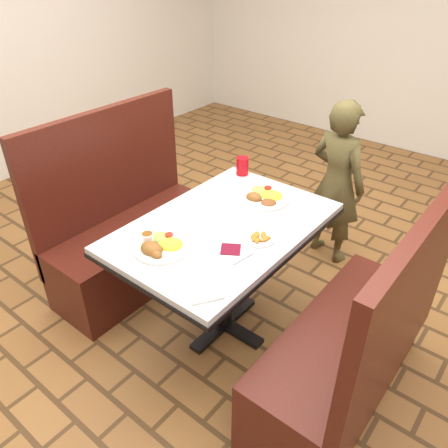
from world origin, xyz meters
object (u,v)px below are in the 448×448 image
at_px(near_dinner_plate, 160,244).
at_px(red_tumbler, 242,166).
at_px(booth_bench_right, 351,352).
at_px(diner_person, 337,183).
at_px(plantain_plate, 259,238).
at_px(dining_table, 224,239).
at_px(booth_bench_left, 133,237).
at_px(far_dinner_plate, 264,195).

bearing_deg(near_dinner_plate, red_tumbler, 101.43).
height_order(near_dinner_plate, red_tumbler, red_tumbler).
xyz_separation_m(booth_bench_right, diner_person, (-0.67, 1.10, 0.27)).
bearing_deg(red_tumbler, plantain_plate, -46.72).
xyz_separation_m(dining_table, plantain_plate, (0.23, -0.00, 0.11)).
relative_size(dining_table, diner_person, 1.02).
bearing_deg(diner_person, dining_table, 94.52).
height_order(dining_table, red_tumbler, red_tumbler).
xyz_separation_m(booth_bench_left, near_dinner_plate, (0.70, -0.37, 0.45)).
bearing_deg(dining_table, diner_person, 83.12).
bearing_deg(dining_table, near_dinner_plate, -105.27).
height_order(dining_table, booth_bench_right, booth_bench_right).
height_order(booth_bench_left, near_dinner_plate, booth_bench_left).
bearing_deg(booth_bench_left, near_dinner_plate, -27.94).
bearing_deg(near_dinner_plate, dining_table, 74.73).
distance_m(booth_bench_right, far_dinner_plate, 0.97).
distance_m(dining_table, plantain_plate, 0.25).
bearing_deg(booth_bench_right, red_tumbler, 153.35).
xyz_separation_m(booth_bench_left, red_tumbler, (0.51, 0.54, 0.48)).
height_order(diner_person, far_dinner_plate, diner_person).
height_order(dining_table, plantain_plate, plantain_plate).
distance_m(diner_person, red_tumbler, 0.73).
bearing_deg(plantain_plate, red_tumbler, 133.28).
bearing_deg(far_dinner_plate, near_dinner_plate, -98.93).
bearing_deg(plantain_plate, diner_person, 95.08).
bearing_deg(booth_bench_right, plantain_plate, -179.61).
distance_m(booth_bench_left, diner_person, 1.46).
xyz_separation_m(booth_bench_left, far_dinner_plate, (0.81, 0.36, 0.45)).
bearing_deg(near_dinner_plate, plantain_plate, 47.85).
bearing_deg(booth_bench_left, far_dinner_plate, 23.85).
distance_m(booth_bench_left, red_tumbler, 0.89).
bearing_deg(dining_table, booth_bench_right, 0.00).
relative_size(dining_table, plantain_plate, 7.65).
relative_size(booth_bench_right, far_dinner_plate, 4.01).
xyz_separation_m(booth_bench_left, plantain_plate, (1.03, -0.00, 0.43)).
bearing_deg(booth_bench_left, plantain_plate, -0.22).
relative_size(booth_bench_right, near_dinner_plate, 4.32).
relative_size(booth_bench_left, booth_bench_right, 1.00).
xyz_separation_m(booth_bench_right, far_dinner_plate, (-0.78, 0.36, 0.45)).
relative_size(booth_bench_left, far_dinner_plate, 4.01).
bearing_deg(near_dinner_plate, diner_person, 80.96).
distance_m(dining_table, near_dinner_plate, 0.40).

